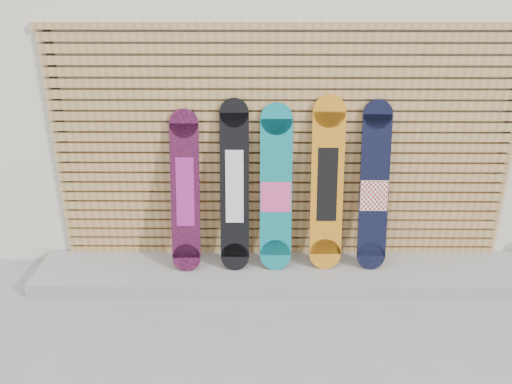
% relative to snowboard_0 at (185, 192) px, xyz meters
% --- Properties ---
extents(ground, '(80.00, 80.00, 0.00)m').
position_rel_snowboard_0_xyz_m(ground, '(1.04, -0.76, -0.85)').
color(ground, gray).
rests_on(ground, ground).
extents(building, '(12.00, 5.00, 3.60)m').
position_rel_snowboard_0_xyz_m(building, '(1.54, 2.74, 0.95)').
color(building, beige).
rests_on(building, ground).
extents(concrete_step, '(4.60, 0.70, 0.12)m').
position_rel_snowboard_0_xyz_m(concrete_step, '(0.89, -0.08, -0.79)').
color(concrete_step, gray).
rests_on(concrete_step, ground).
extents(slat_wall, '(4.26, 0.08, 2.29)m').
position_rel_snowboard_0_xyz_m(slat_wall, '(0.89, 0.21, 0.36)').
color(slat_wall, '#A97E46').
rests_on(slat_wall, ground).
extents(snowboard_0, '(0.26, 0.37, 1.46)m').
position_rel_snowboard_0_xyz_m(snowboard_0, '(0.00, 0.00, 0.00)').
color(snowboard_0, black).
rests_on(snowboard_0, concrete_step).
extents(snowboard_1, '(0.26, 0.34, 1.55)m').
position_rel_snowboard_0_xyz_m(snowboard_1, '(0.45, 0.01, 0.05)').
color(snowboard_1, black).
rests_on(snowboard_1, concrete_step).
extents(snowboard_2, '(0.29, 0.34, 1.51)m').
position_rel_snowboard_0_xyz_m(snowboard_2, '(0.82, 0.01, 0.02)').
color(snowboard_2, '#0C757C').
rests_on(snowboard_2, concrete_step).
extents(snowboard_3, '(0.29, 0.32, 1.58)m').
position_rel_snowboard_0_xyz_m(snowboard_3, '(1.28, 0.03, 0.06)').
color(snowboard_3, orange).
rests_on(snowboard_3, concrete_step).
extents(snowboard_4, '(0.26, 0.32, 1.54)m').
position_rel_snowboard_0_xyz_m(snowboard_4, '(1.71, 0.02, 0.03)').
color(snowboard_4, black).
rests_on(snowboard_4, concrete_step).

